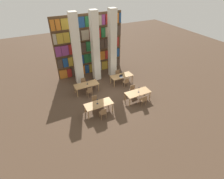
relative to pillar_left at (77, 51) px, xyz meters
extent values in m
plane|color=#4C3828|center=(1.62, -3.05, -3.00)|extent=(40.00, 40.00, 0.00)
cube|color=brown|center=(1.62, 1.44, -0.25)|extent=(6.41, 0.06, 5.50)
cube|color=brown|center=(1.62, 1.44, -2.98)|extent=(6.41, 0.35, 0.03)
cube|color=orange|center=(-1.15, 1.41, -2.55)|extent=(0.67, 0.20, 0.84)
cube|color=maroon|center=(-0.59, 1.41, -2.55)|extent=(0.42, 0.20, 0.84)
cube|color=#47382D|center=(-0.07, 1.41, -2.55)|extent=(0.48, 0.20, 0.84)
cube|color=orange|center=(0.59, 1.41, -2.55)|extent=(0.69, 0.20, 0.84)
cube|color=navy|center=(1.15, 1.41, -2.55)|extent=(0.39, 0.20, 0.84)
cube|color=#B7932D|center=(1.55, 1.41, -2.55)|extent=(0.32, 0.20, 0.84)
cube|color=maroon|center=(2.05, 1.41, -2.55)|extent=(0.57, 0.20, 0.84)
cube|color=tan|center=(2.53, 1.41, -2.55)|extent=(0.28, 0.20, 0.84)
cube|color=#B7932D|center=(3.04, 1.41, -2.55)|extent=(0.62, 0.20, 0.84)
cube|color=maroon|center=(3.59, 1.41, -2.55)|extent=(0.39, 0.20, 0.84)
cube|color=#47382D|center=(4.08, 1.41, -2.55)|extent=(0.52, 0.20, 0.84)
cube|color=#47382D|center=(4.59, 1.41, -2.55)|extent=(0.37, 0.20, 0.84)
cube|color=brown|center=(1.62, 1.44, -1.89)|extent=(6.41, 0.35, 0.03)
cube|color=#47382D|center=(-1.28, 1.41, -1.45)|extent=(0.42, 0.20, 0.84)
cube|color=navy|center=(-0.80, 1.41, -1.45)|extent=(0.44, 0.20, 0.84)
cube|color=#B7932D|center=(-0.34, 1.41, -1.45)|extent=(0.39, 0.20, 0.84)
cube|color=#B7932D|center=(0.08, 1.41, -1.45)|extent=(0.33, 0.20, 0.84)
cube|color=navy|center=(0.61, 1.41, -1.45)|extent=(0.63, 0.20, 0.84)
cube|color=#236B38|center=(1.19, 1.41, -1.45)|extent=(0.45, 0.20, 0.84)
cube|color=#236B38|center=(1.70, 1.41, -1.45)|extent=(0.51, 0.20, 0.84)
cube|color=#84387A|center=(2.24, 1.41, -1.45)|extent=(0.45, 0.20, 0.84)
cube|color=orange|center=(2.79, 1.41, -1.45)|extent=(0.57, 0.20, 0.84)
cube|color=maroon|center=(3.40, 1.41, -1.45)|extent=(0.59, 0.20, 0.84)
cube|color=#236B38|center=(3.93, 1.41, -1.45)|extent=(0.42, 0.20, 0.84)
cube|color=navy|center=(4.44, 1.41, -1.45)|extent=(0.51, 0.20, 0.84)
cube|color=brown|center=(1.62, 1.44, -0.78)|extent=(6.41, 0.35, 0.03)
cube|color=#84387A|center=(-1.25, 1.41, -0.32)|extent=(0.48, 0.20, 0.89)
cube|color=#84387A|center=(-0.67, 1.41, -0.32)|extent=(0.61, 0.20, 0.89)
cube|color=maroon|center=(-0.09, 1.41, -0.32)|extent=(0.50, 0.20, 0.89)
cube|color=navy|center=(0.35, 1.41, -0.32)|extent=(0.31, 0.20, 0.89)
cube|color=#47382D|center=(0.90, 1.41, -0.32)|extent=(0.65, 0.20, 0.89)
cube|color=#236B38|center=(1.59, 1.41, -0.32)|extent=(0.65, 0.20, 0.89)
cube|color=#47382D|center=(2.25, 1.41, -0.32)|extent=(0.64, 0.20, 0.89)
cube|color=#47382D|center=(2.83, 1.41, -0.32)|extent=(0.40, 0.20, 0.89)
cube|color=#47382D|center=(3.28, 1.41, -0.32)|extent=(0.36, 0.20, 0.89)
cube|color=#B7932D|center=(3.72, 1.41, -0.32)|extent=(0.40, 0.20, 0.89)
cube|color=#84387A|center=(4.12, 1.41, -0.32)|extent=(0.26, 0.20, 0.89)
cube|color=maroon|center=(4.44, 1.41, -0.32)|extent=(0.33, 0.20, 0.89)
cube|color=brown|center=(1.62, 1.44, 0.32)|extent=(6.41, 0.35, 0.03)
cube|color=tan|center=(-1.35, 1.41, 0.76)|extent=(0.27, 0.20, 0.86)
cube|color=#B7932D|center=(-0.93, 1.41, 0.76)|extent=(0.52, 0.20, 0.86)
cube|color=#B7932D|center=(-0.38, 1.41, 0.76)|extent=(0.52, 0.20, 0.86)
cube|color=#236B38|center=(0.04, 1.41, 0.76)|extent=(0.26, 0.20, 0.86)
cube|color=#47382D|center=(0.52, 1.41, 0.76)|extent=(0.65, 0.20, 0.86)
cube|color=tan|center=(1.26, 1.41, 0.76)|extent=(0.68, 0.20, 0.86)
cube|color=maroon|center=(1.86, 1.41, 0.76)|extent=(0.37, 0.20, 0.86)
cube|color=maroon|center=(2.42, 1.41, 0.76)|extent=(0.63, 0.20, 0.86)
cube|color=#236B38|center=(2.98, 1.41, 0.76)|extent=(0.39, 0.20, 0.86)
cube|color=tan|center=(3.37, 1.41, 0.76)|extent=(0.35, 0.20, 0.86)
cube|color=navy|center=(3.92, 1.41, 0.76)|extent=(0.68, 0.20, 0.86)
cube|color=#47382D|center=(4.55, 1.41, 0.76)|extent=(0.45, 0.20, 0.86)
cube|color=brown|center=(1.62, 1.44, 1.42)|extent=(6.41, 0.35, 0.03)
cube|color=orange|center=(-1.32, 1.41, 1.86)|extent=(0.33, 0.20, 0.85)
cube|color=orange|center=(-0.91, 1.41, 1.86)|extent=(0.37, 0.20, 0.85)
cube|color=#B7932D|center=(-0.36, 1.41, 1.86)|extent=(0.59, 0.20, 0.85)
cube|color=navy|center=(0.29, 1.41, 1.86)|extent=(0.60, 0.20, 0.85)
cube|color=navy|center=(0.96, 1.41, 1.86)|extent=(0.68, 0.20, 0.85)
cube|color=#236B38|center=(1.62, 1.41, 1.86)|extent=(0.53, 0.20, 0.85)
cube|color=maroon|center=(2.17, 1.41, 1.86)|extent=(0.46, 0.20, 0.85)
cube|color=tan|center=(2.66, 1.41, 1.86)|extent=(0.40, 0.20, 0.85)
cube|color=#84387A|center=(3.03, 1.41, 1.86)|extent=(0.31, 0.20, 0.85)
cube|color=maroon|center=(3.57, 1.41, 1.86)|extent=(0.64, 0.20, 0.85)
cube|color=orange|center=(4.26, 1.41, 1.86)|extent=(0.59, 0.20, 0.85)
cube|color=navy|center=(4.69, 1.41, 1.86)|extent=(0.17, 0.20, 0.85)
cube|color=silver|center=(0.00, 0.00, 0.00)|extent=(0.60, 0.60, 6.00)
cube|color=silver|center=(1.62, 0.00, 0.00)|extent=(0.60, 0.60, 6.00)
cube|color=silver|center=(3.24, 0.00, 0.00)|extent=(0.60, 0.60, 6.00)
cube|color=tan|center=(-0.04, -4.46, -2.27)|extent=(1.97, 0.86, 0.04)
cylinder|color=tan|center=(-0.95, -4.81, -2.64)|extent=(0.07, 0.07, 0.71)
cylinder|color=tan|center=(0.86, -4.81, -2.64)|extent=(0.07, 0.07, 0.71)
cylinder|color=tan|center=(-0.95, -4.11, -2.64)|extent=(0.07, 0.07, 0.71)
cylinder|color=tan|center=(0.86, -4.11, -2.64)|extent=(0.07, 0.07, 0.71)
cylinder|color=olive|center=(-0.22, -4.94, -2.78)|extent=(0.04, 0.04, 0.44)
cylinder|color=olive|center=(0.14, -4.94, -2.78)|extent=(0.04, 0.04, 0.44)
cylinder|color=olive|center=(-0.22, -5.28, -2.78)|extent=(0.04, 0.04, 0.44)
cylinder|color=olive|center=(0.14, -5.28, -2.78)|extent=(0.04, 0.04, 0.44)
cube|color=olive|center=(-0.04, -5.11, -2.54)|extent=(0.42, 0.40, 0.04)
cube|color=olive|center=(-0.04, -5.29, -2.31)|extent=(0.40, 0.03, 0.42)
cylinder|color=olive|center=(0.14, -3.98, -2.78)|extent=(0.04, 0.04, 0.44)
cylinder|color=olive|center=(-0.22, -3.98, -2.78)|extent=(0.04, 0.04, 0.44)
cylinder|color=olive|center=(0.14, -3.64, -2.78)|extent=(0.04, 0.04, 0.44)
cylinder|color=olive|center=(-0.22, -3.64, -2.78)|extent=(0.04, 0.04, 0.44)
cube|color=olive|center=(-0.04, -3.81, -2.54)|extent=(0.42, 0.40, 0.04)
cube|color=olive|center=(-0.04, -3.63, -2.31)|extent=(0.40, 0.03, 0.42)
cylinder|color=#232328|center=(-0.12, -4.41, -2.24)|extent=(0.14, 0.14, 0.01)
cylinder|color=#232328|center=(-0.12, -4.41, -2.06)|extent=(0.02, 0.02, 0.34)
cone|color=#232328|center=(-0.12, -4.41, -1.85)|extent=(0.11, 0.11, 0.07)
cube|color=tan|center=(3.18, -4.50, -2.27)|extent=(1.97, 0.86, 0.04)
cylinder|color=tan|center=(2.27, -4.85, -2.64)|extent=(0.07, 0.07, 0.71)
cylinder|color=tan|center=(4.09, -4.85, -2.64)|extent=(0.07, 0.07, 0.71)
cylinder|color=tan|center=(2.27, -4.15, -2.64)|extent=(0.07, 0.07, 0.71)
cylinder|color=tan|center=(4.09, -4.15, -2.64)|extent=(0.07, 0.07, 0.71)
cylinder|color=olive|center=(3.04, -4.98, -2.78)|extent=(0.04, 0.04, 0.44)
cylinder|color=olive|center=(3.40, -4.98, -2.78)|extent=(0.04, 0.04, 0.44)
cylinder|color=olive|center=(3.04, -5.32, -2.78)|extent=(0.04, 0.04, 0.44)
cylinder|color=olive|center=(3.40, -5.32, -2.78)|extent=(0.04, 0.04, 0.44)
cube|color=olive|center=(3.22, -5.15, -2.54)|extent=(0.42, 0.40, 0.04)
cube|color=olive|center=(3.22, -5.33, -2.31)|extent=(0.40, 0.03, 0.42)
cylinder|color=olive|center=(3.40, -4.02, -2.78)|extent=(0.04, 0.04, 0.44)
cylinder|color=olive|center=(3.04, -4.02, -2.78)|extent=(0.04, 0.04, 0.44)
cylinder|color=olive|center=(3.40, -3.68, -2.78)|extent=(0.04, 0.04, 0.44)
cylinder|color=olive|center=(3.04, -3.68, -2.78)|extent=(0.04, 0.04, 0.44)
cube|color=olive|center=(3.22, -3.85, -2.54)|extent=(0.42, 0.40, 0.04)
cube|color=olive|center=(3.22, -3.66, -2.31)|extent=(0.40, 0.03, 0.42)
cylinder|color=#232328|center=(3.22, -4.52, -2.24)|extent=(0.14, 0.14, 0.01)
cylinder|color=#232328|center=(3.22, -4.52, -2.04)|extent=(0.02, 0.02, 0.39)
cone|color=#232328|center=(3.22, -4.52, -1.81)|extent=(0.11, 0.11, 0.07)
cube|color=tan|center=(0.04, -1.69, -2.27)|extent=(1.97, 0.86, 0.04)
cylinder|color=tan|center=(-0.87, -2.04, -2.64)|extent=(0.07, 0.07, 0.71)
cylinder|color=tan|center=(0.94, -2.04, -2.64)|extent=(0.07, 0.07, 0.71)
cylinder|color=tan|center=(-0.87, -1.34, -2.64)|extent=(0.07, 0.07, 0.71)
cylinder|color=tan|center=(0.94, -1.34, -2.64)|extent=(0.07, 0.07, 0.71)
cylinder|color=olive|center=(-0.15, -2.17, -2.78)|extent=(0.04, 0.04, 0.44)
cylinder|color=olive|center=(0.21, -2.17, -2.78)|extent=(0.04, 0.04, 0.44)
cylinder|color=olive|center=(-0.15, -2.51, -2.78)|extent=(0.04, 0.04, 0.44)
cylinder|color=olive|center=(0.21, -2.51, -2.78)|extent=(0.04, 0.04, 0.44)
cube|color=olive|center=(0.03, -2.34, -2.54)|extent=(0.42, 0.40, 0.04)
cube|color=olive|center=(0.03, -2.53, -2.31)|extent=(0.40, 0.03, 0.42)
cylinder|color=olive|center=(0.21, -1.21, -2.78)|extent=(0.04, 0.04, 0.44)
cylinder|color=olive|center=(-0.15, -1.21, -2.78)|extent=(0.04, 0.04, 0.44)
cylinder|color=olive|center=(0.21, -0.87, -2.78)|extent=(0.04, 0.04, 0.44)
cylinder|color=olive|center=(-0.15, -0.87, -2.78)|extent=(0.04, 0.04, 0.44)
cube|color=olive|center=(0.03, -1.04, -2.54)|extent=(0.42, 0.40, 0.04)
cube|color=olive|center=(0.03, -0.86, -2.31)|extent=(0.40, 0.03, 0.42)
cylinder|color=#232328|center=(0.12, -1.70, -2.24)|extent=(0.14, 0.14, 0.01)
cylinder|color=#232328|center=(0.12, -1.70, -2.05)|extent=(0.02, 0.02, 0.36)
cone|color=#232328|center=(0.12, -1.70, -1.84)|extent=(0.11, 0.11, 0.07)
cube|color=tan|center=(3.31, -1.71, -2.27)|extent=(1.97, 0.86, 0.04)
cylinder|color=tan|center=(2.40, -2.06, -2.64)|extent=(0.07, 0.07, 0.71)
cylinder|color=tan|center=(4.21, -2.06, -2.64)|extent=(0.07, 0.07, 0.71)
cylinder|color=tan|center=(2.40, -1.36, -2.64)|extent=(0.07, 0.07, 0.71)
cylinder|color=tan|center=(4.21, -1.36, -2.64)|extent=(0.07, 0.07, 0.71)
cylinder|color=olive|center=(3.15, -2.19, -2.78)|extent=(0.04, 0.04, 0.44)
cylinder|color=olive|center=(3.51, -2.19, -2.78)|extent=(0.04, 0.04, 0.44)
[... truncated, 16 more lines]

